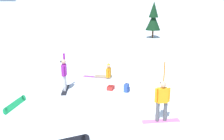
% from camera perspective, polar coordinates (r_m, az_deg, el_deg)
% --- Properties ---
extents(ground_plane, '(800.00, 800.00, 0.00)m').
position_cam_1_polar(ground_plane, '(10.22, 1.79, -11.37)').
color(ground_plane, white).
extents(snowboarder_foreground, '(1.56, 0.85, 1.72)m').
position_cam_1_polar(snowboarder_foreground, '(9.78, 11.83, -7.17)').
color(snowboarder_foreground, pink).
rests_on(snowboarder_foreground, ground_plane).
extents(snowboarder_midground, '(0.77, 1.58, 1.99)m').
position_cam_1_polar(snowboarder_midground, '(13.09, -11.29, -0.85)').
color(snowboarder_midground, black).
rests_on(snowboarder_midground, ground_plane).
extents(snowboarder_background, '(1.81, 0.63, 0.96)m').
position_cam_1_polar(snowboarder_background, '(15.01, -1.47, -0.71)').
color(snowboarder_background, gray).
rests_on(snowboarder_background, ground_plane).
extents(loose_snowboard_far_spare, '(0.25, 1.78, 0.28)m').
position_cam_1_polar(loose_snowboard_far_spare, '(11.99, -22.10, -7.51)').
color(loose_snowboard_far_spare, '#19B259').
rests_on(loose_snowboard_far_spare, ground_plane).
extents(backpack_blue, '(0.30, 0.35, 0.47)m').
position_cam_1_polar(backpack_blue, '(12.85, 3.50, -4.30)').
color(backpack_blue, '#2D4C9E').
rests_on(backpack_blue, ground_plane).
extents(backpack_red, '(0.35, 0.53, 0.27)m').
position_cam_1_polar(backpack_red, '(13.17, -0.32, -4.21)').
color(backpack_red, red).
rests_on(backpack_red, ground_plane).
extents(trail_marker_pole, '(0.06, 0.06, 1.90)m').
position_cam_1_polar(trail_marker_pole, '(11.98, 12.20, -2.50)').
color(trail_marker_pole, orange).
rests_on(trail_marker_pole, ground_plane).
extents(pine_tree_twin, '(1.88, 1.88, 4.51)m').
position_cam_1_polar(pine_tree_twin, '(31.08, 9.83, 12.05)').
color(pine_tree_twin, '#472D19').
rests_on(pine_tree_twin, ground_plane).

